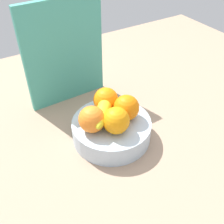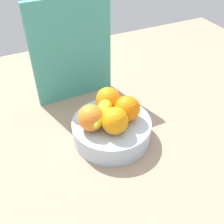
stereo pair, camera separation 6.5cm
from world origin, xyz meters
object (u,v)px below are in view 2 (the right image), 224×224
orange_center (108,100)px  banana_bunch (105,111)px  fruit_bowl (112,130)px  orange_front_right (127,109)px  orange_back_left (91,117)px  cutting_board (72,51)px  orange_front_left (115,121)px

orange_center → banana_bunch: orange_center is taller
fruit_bowl → banana_bunch: size_ratio=1.45×
orange_front_right → orange_back_left: size_ratio=1.00×
fruit_bowl → orange_back_left: bearing=174.3°
orange_center → cutting_board: cutting_board is taller
fruit_bowl → orange_front_left: (-0.90, -3.68, 7.09)cm
orange_front_left → fruit_bowl: bearing=76.2°
banana_bunch → cutting_board: (-1.18, 24.33, 8.50)cm
fruit_bowl → banana_bunch: bearing=118.1°
fruit_bowl → orange_back_left: (-6.40, 0.64, 7.09)cm
orange_back_left → fruit_bowl: bearing=-5.7°
orange_back_left → cutting_board: bearing=81.2°
orange_front_left → orange_front_right: 6.56cm
orange_front_left → cutting_board: 31.27cm
orange_back_left → orange_front_right: bearing=-5.1°
orange_center → cutting_board: (-3.87, 20.51, 7.71)cm
orange_center → orange_back_left: same height
orange_center → orange_back_left: bearing=-145.4°
orange_front_left → orange_center: (2.39, 9.75, 0.00)cm
fruit_bowl → orange_front_left: orange_front_left is taller
orange_front_left → orange_back_left: (-5.50, 4.32, 0.00)cm
orange_front_right → cutting_board: cutting_board is taller
orange_front_left → banana_bunch: size_ratio=0.47×
orange_center → cutting_board: bearing=100.7°
banana_bunch → cutting_board: size_ratio=0.46×
fruit_bowl → orange_back_left: orange_back_left is taller
fruit_bowl → orange_center: size_ratio=3.09×
orange_center → orange_back_left: size_ratio=1.00×
orange_front_right → fruit_bowl: bearing=175.6°
orange_front_right → cutting_board: bearing=104.8°
orange_front_right → orange_center: bearing=116.9°
orange_center → orange_front_left: bearing=-103.8°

